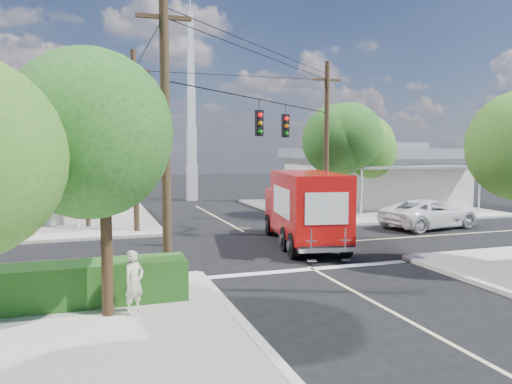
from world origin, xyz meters
name	(u,v)px	position (x,y,z in m)	size (l,w,h in m)	color
ground	(271,246)	(0.00, 0.00, 0.00)	(120.00, 120.00, 0.00)	black
sidewalk_ne	(362,207)	(10.88, 10.88, 0.07)	(14.12, 14.12, 0.14)	#A39E93
sidewalk_nw	(26,222)	(-10.88, 10.88, 0.07)	(14.12, 14.12, 0.14)	#A39E93
road_markings	(283,253)	(0.00, -1.47, 0.01)	(32.00, 32.00, 0.01)	beige
building_ne	(374,175)	(12.50, 11.97, 2.32)	(11.80, 10.20, 4.50)	beige
building_nw	(7,183)	(-12.00, 12.46, 2.22)	(10.80, 10.20, 4.30)	beige
radio_tower	(191,131)	(0.50, 20.00, 5.64)	(0.80, 0.80, 17.00)	silver
tree_sw_front	(104,144)	(-6.99, -7.54, 4.33)	(3.88, 3.78, 6.03)	#422D1C
tree_ne_front	(345,139)	(7.21, 6.76, 4.77)	(4.21, 4.14, 6.66)	#422D1C
tree_ne_back	(364,149)	(9.81, 8.96, 4.19)	(3.77, 3.66, 5.82)	#422D1C
palm_nw_front	(86,133)	(-7.50, 7.50, 5.04)	(3.01, 3.08, 5.59)	#422D1C
palm_nw_back	(47,140)	(-9.50, 9.00, 4.67)	(3.01, 3.08, 5.19)	#422D1C
utility_poles	(225,138)	(-1.58, 1.60, 4.67)	(12.00, 10.68, 9.00)	#473321
picket_fence	(75,277)	(-7.80, -5.60, 0.68)	(5.94, 0.06, 1.00)	silver
hedge_sw	(66,285)	(-8.00, -6.40, 0.69)	(6.20, 1.20, 1.10)	#174A14
vending_boxes	(338,209)	(6.50, 6.20, 0.69)	(1.90, 0.50, 1.10)	maroon
delivery_truck	(304,208)	(1.48, -0.23, 1.63)	(3.46, 7.69, 3.21)	black
parked_car	(430,214)	(9.75, 2.03, 0.77)	(2.55, 5.52, 1.53)	silver
pedestrian	(134,282)	(-6.37, -7.59, 0.93)	(0.58, 0.38, 1.58)	beige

